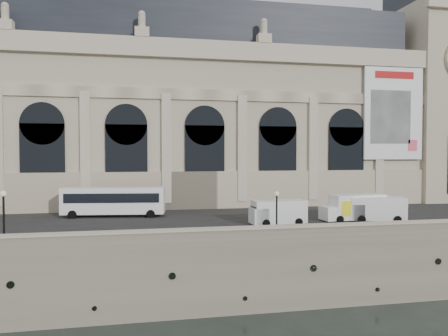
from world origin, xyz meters
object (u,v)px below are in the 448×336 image
object	(u,v)px
van_c	(374,209)
van_b	(276,212)
box_truck	(354,208)
lamp_left	(4,220)
lamp_right	(277,215)
bus_left	(113,200)

from	to	relation	value
van_c	van_b	bearing A→B (deg)	-179.80
van_b	box_truck	distance (m)	9.32
lamp_left	lamp_right	world-z (taller)	lamp_left
lamp_left	van_c	bearing A→B (deg)	10.30
box_truck	lamp_left	bearing A→B (deg)	-167.64
lamp_right	bus_left	bearing A→B (deg)	133.63
van_c	lamp_left	bearing A→B (deg)	-169.70
box_truck	lamp_right	world-z (taller)	lamp_right
bus_left	van_c	size ratio (longest dim) A/B	1.87
box_truck	lamp_right	bearing A→B (deg)	-146.46
van_c	lamp_right	xyz separation A→B (m)	(-13.09, -6.56, 0.67)
van_b	lamp_left	bearing A→B (deg)	-165.26
lamp_right	van_c	bearing A→B (deg)	26.63
bus_left	van_c	distance (m)	29.11
box_truck	lamp_right	xyz separation A→B (m)	(-11.30, -7.49, 0.59)
bus_left	lamp_left	size ratio (longest dim) A/B	2.65
van_b	lamp_left	world-z (taller)	lamp_left
box_truck	lamp_right	size ratio (longest dim) A/B	1.78
van_b	van_c	bearing A→B (deg)	0.20
van_b	box_truck	size ratio (longest dim) A/B	0.80
bus_left	van_b	xyz separation A→B (m)	(16.68, -8.84, -0.63)
van_c	box_truck	xyz separation A→B (m)	(-1.79, 0.93, 0.08)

